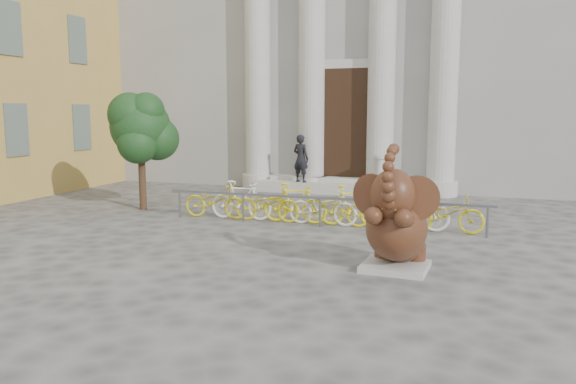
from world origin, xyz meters
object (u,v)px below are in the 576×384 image
(tree, at_px, (141,129))
(pedestrian, at_px, (301,158))
(bike_rack, at_px, (323,205))
(elephant_statue, at_px, (396,225))

(tree, relative_size, pedestrian, 2.02)
(tree, distance_m, pedestrian, 5.74)
(bike_rack, relative_size, tree, 2.44)
(bike_rack, xyz_separation_m, tree, (-5.36, 0.49, 1.78))
(bike_rack, height_order, pedestrian, pedestrian)
(bike_rack, relative_size, pedestrian, 4.93)
(bike_rack, xyz_separation_m, pedestrian, (-2.12, 5.09, 0.67))
(elephant_statue, relative_size, tree, 0.68)
(tree, bearing_deg, pedestrian, 54.82)
(bike_rack, bearing_deg, elephant_statue, -57.35)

